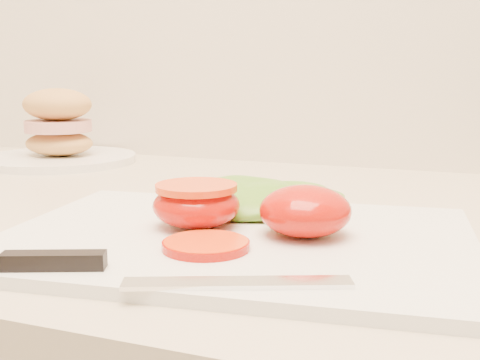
% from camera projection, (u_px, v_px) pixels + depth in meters
% --- Properties ---
extents(cutting_board, '(0.43, 0.33, 0.01)m').
position_uv_depth(cutting_board, '(236.00, 239.00, 0.51)').
color(cutting_board, silver).
rests_on(cutting_board, counter).
extents(tomato_half_dome, '(0.08, 0.08, 0.04)m').
position_uv_depth(tomato_half_dome, '(305.00, 211.00, 0.50)').
color(tomato_half_dome, red).
rests_on(tomato_half_dome, cutting_board).
extents(tomato_half_cut, '(0.08, 0.08, 0.04)m').
position_uv_depth(tomato_half_cut, '(196.00, 203.00, 0.53)').
color(tomato_half_cut, red).
rests_on(tomato_half_cut, cutting_board).
extents(tomato_slice_0, '(0.07, 0.07, 0.01)m').
position_uv_depth(tomato_slice_0, '(206.00, 245.00, 0.47)').
color(tomato_slice_0, '#FF5E1A').
rests_on(tomato_slice_0, cutting_board).
extents(lettuce_leaf_0, '(0.16, 0.12, 0.03)m').
position_uv_depth(lettuce_leaf_0, '(240.00, 198.00, 0.59)').
color(lettuce_leaf_0, '#5F9327').
rests_on(lettuce_leaf_0, cutting_board).
extents(lettuce_leaf_1, '(0.13, 0.12, 0.02)m').
position_uv_depth(lettuce_leaf_1, '(291.00, 200.00, 0.59)').
color(lettuce_leaf_1, '#5F9327').
rests_on(lettuce_leaf_1, cutting_board).
extents(knife, '(0.24, 0.08, 0.01)m').
position_uv_depth(knife, '(122.00, 269.00, 0.41)').
color(knife, silver).
rests_on(knife, cutting_board).
extents(sandwich_plate, '(0.24, 0.24, 0.12)m').
position_uv_depth(sandwich_plate, '(59.00, 136.00, 0.96)').
color(sandwich_plate, white).
rests_on(sandwich_plate, counter).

